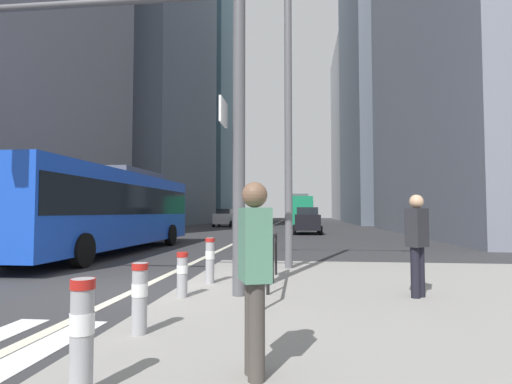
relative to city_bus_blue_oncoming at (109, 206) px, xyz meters
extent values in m
plane|color=#303033|center=(4.07, 13.12, -1.84)|extent=(160.00, 160.00, 0.00)
cube|color=gray|center=(9.57, -7.88, -1.76)|extent=(9.00, 10.00, 0.15)
cube|color=silver|center=(4.42, -10.88, -1.83)|extent=(0.45, 3.20, 0.01)
cube|color=silver|center=(5.32, -10.88, -1.83)|extent=(0.45, 3.20, 0.01)
cube|color=silver|center=(6.22, -10.88, -1.83)|extent=(0.45, 3.20, 0.01)
cube|color=beige|center=(4.07, 23.12, -1.83)|extent=(0.20, 80.00, 0.01)
cube|color=slate|center=(-11.93, 33.51, 21.31)|extent=(12.82, 24.36, 46.29)
cube|color=slate|center=(-11.93, 58.98, 24.29)|extent=(12.42, 17.33, 52.26)
cube|color=slate|center=(21.07, 43.11, 19.69)|extent=(13.80, 23.54, 43.05)
cube|color=#9E9EA3|center=(21.07, 70.51, 16.27)|extent=(12.61, 23.69, 36.22)
cube|color=blue|center=(0.00, -0.03, -0.11)|extent=(2.58, 12.15, 2.75)
cube|color=black|center=(0.00, -0.03, 0.23)|extent=(2.62, 11.91, 1.10)
cube|color=#4C4C51|center=(0.01, 1.79, 1.41)|extent=(1.78, 4.38, 0.30)
cylinder|color=black|center=(1.17, -3.93, -1.34)|extent=(0.31, 1.00, 1.00)
cylinder|color=black|center=(-1.23, -3.91, -1.34)|extent=(0.31, 1.00, 1.00)
cylinder|color=black|center=(1.23, 3.84, -1.34)|extent=(0.31, 1.00, 1.00)
cylinder|color=black|center=(-1.17, 3.86, -1.34)|extent=(0.31, 1.00, 1.00)
cube|color=silver|center=(-3.06, -1.66, -0.97)|extent=(1.91, 4.35, 1.10)
cube|color=black|center=(-3.05, -1.51, -0.16)|extent=(1.57, 2.37, 0.52)
cylinder|color=black|center=(-2.10, -0.23, -1.52)|extent=(0.24, 0.65, 0.64)
cylinder|color=black|center=(-3.92, -0.17, -1.52)|extent=(0.24, 0.65, 0.64)
cube|color=#198456|center=(7.26, 28.18, -0.11)|extent=(2.66, 10.78, 2.75)
cube|color=black|center=(7.26, 28.18, 0.23)|extent=(2.70, 10.56, 1.10)
cube|color=#4C4C51|center=(7.29, 26.57, 1.41)|extent=(1.81, 3.89, 0.30)
cylinder|color=black|center=(6.01, 31.60, -1.34)|extent=(0.32, 1.00, 1.00)
cylinder|color=black|center=(8.41, 31.63, -1.34)|extent=(0.32, 1.00, 1.00)
cylinder|color=black|center=(6.11, 24.73, -1.34)|extent=(0.32, 1.00, 1.00)
cylinder|color=black|center=(8.51, 24.76, -1.34)|extent=(0.32, 1.00, 1.00)
cube|color=#198456|center=(6.28, 51.50, -0.11)|extent=(2.75, 10.75, 2.75)
cube|color=black|center=(6.28, 51.50, 0.23)|extent=(2.79, 10.54, 1.10)
cube|color=#4C4C51|center=(6.31, 49.90, 1.41)|extent=(1.84, 3.89, 0.30)
cylinder|color=black|center=(5.00, 54.90, -1.34)|extent=(0.32, 1.01, 1.00)
cylinder|color=black|center=(7.40, 54.95, -1.34)|extent=(0.32, 1.01, 1.00)
cylinder|color=black|center=(5.16, 48.05, -1.34)|extent=(0.32, 1.01, 1.00)
cylinder|color=black|center=(7.56, 48.11, -1.34)|extent=(0.32, 1.01, 1.00)
cube|color=silver|center=(-0.91, 28.71, -0.97)|extent=(1.80, 4.37, 1.10)
cube|color=black|center=(-0.91, 28.86, -0.16)|extent=(1.51, 2.36, 0.52)
cylinder|color=black|center=(0.01, 27.23, -1.52)|extent=(0.22, 0.64, 0.64)
cylinder|color=black|center=(-1.81, 27.22, -1.52)|extent=(0.22, 0.64, 0.64)
cylinder|color=black|center=(0.00, 30.20, -1.52)|extent=(0.22, 0.64, 0.64)
cylinder|color=black|center=(-1.82, 30.19, -1.52)|extent=(0.22, 0.64, 0.64)
cube|color=black|center=(7.90, 14.82, -0.97)|extent=(1.83, 4.16, 1.10)
cube|color=black|center=(7.90, 14.67, -0.16)|extent=(1.52, 2.25, 0.52)
cylinder|color=black|center=(6.97, 16.22, -1.52)|extent=(0.23, 0.64, 0.64)
cylinder|color=black|center=(8.79, 16.24, -1.52)|extent=(0.23, 0.64, 0.64)
cylinder|color=black|center=(7.01, 13.40, -1.52)|extent=(0.23, 0.64, 0.64)
cylinder|color=black|center=(8.83, 13.43, -1.52)|extent=(0.23, 0.64, 0.64)
cube|color=gold|center=(7.90, 42.18, -0.97)|extent=(1.92, 4.63, 1.10)
cube|color=black|center=(7.91, 42.03, -0.16)|extent=(1.57, 2.52, 0.52)
cylinder|color=black|center=(6.94, 43.71, -1.52)|extent=(0.24, 0.65, 0.64)
cylinder|color=black|center=(8.76, 43.76, -1.52)|extent=(0.24, 0.65, 0.64)
cylinder|color=black|center=(7.04, 40.59, -1.52)|extent=(0.24, 0.65, 0.64)
cylinder|color=black|center=(8.86, 40.65, -1.52)|extent=(0.24, 0.65, 0.64)
cylinder|color=#515156|center=(6.37, -7.95, 1.31)|extent=(0.22, 0.22, 6.00)
cylinder|color=#515156|center=(3.28, -7.95, 3.71)|extent=(6.17, 0.14, 0.14)
cube|color=white|center=(6.12, -8.13, 1.51)|extent=(0.04, 0.60, 0.44)
cylinder|color=#56565B|center=(7.14, -4.40, 2.31)|extent=(0.20, 0.20, 8.00)
cylinder|color=#99999E|center=(5.72, -11.88, -1.22)|extent=(0.18, 0.18, 0.93)
cylinder|color=white|center=(5.72, -11.88, -1.11)|extent=(0.19, 0.19, 0.17)
cylinder|color=#B21E19|center=(5.72, -11.88, -0.80)|extent=(0.20, 0.20, 0.08)
cylinder|color=#99999E|center=(5.52, -10.26, -1.26)|extent=(0.18, 0.18, 0.84)
cylinder|color=white|center=(5.52, -10.26, -1.16)|extent=(0.19, 0.19, 0.15)
cylinder|color=#B21E19|center=(5.52, -10.26, -0.88)|extent=(0.20, 0.20, 0.08)
cylinder|color=#99999E|center=(5.42, -8.18, -1.30)|extent=(0.18, 0.18, 0.76)
cylinder|color=white|center=(5.42, -8.18, -1.21)|extent=(0.19, 0.19, 0.14)
cylinder|color=#B21E19|center=(5.42, -8.18, -0.96)|extent=(0.20, 0.20, 0.08)
cylinder|color=#99999E|center=(5.59, -6.79, -1.22)|extent=(0.18, 0.18, 0.92)
cylinder|color=white|center=(5.59, -6.79, -1.11)|extent=(0.19, 0.19, 0.17)
cylinder|color=#B21E19|center=(5.59, -6.79, -0.80)|extent=(0.20, 0.20, 0.08)
cylinder|color=black|center=(6.87, -8.94, -1.21)|extent=(0.06, 0.06, 0.95)
cylinder|color=black|center=(6.87, -7.81, -1.21)|extent=(0.06, 0.06, 0.95)
cylinder|color=black|center=(6.87, -6.67, -1.21)|extent=(0.06, 0.06, 0.95)
cylinder|color=black|center=(6.87, -5.53, -1.21)|extent=(0.06, 0.06, 0.95)
cylinder|color=black|center=(6.87, -7.24, -0.74)|extent=(0.06, 3.41, 0.06)
cylinder|color=black|center=(9.50, -7.69, -1.26)|extent=(0.15, 0.15, 0.86)
cylinder|color=black|center=(9.38, -7.80, -1.26)|extent=(0.15, 0.15, 0.86)
cube|color=#232328|center=(9.44, -7.74, -0.50)|extent=(0.44, 0.44, 0.66)
sphere|color=tan|center=(9.44, -7.74, -0.05)|extent=(0.24, 0.24, 0.24)
cylinder|color=#423D38|center=(7.06, -11.43, -1.26)|extent=(0.15, 0.15, 0.85)
cylinder|color=#423D38|center=(7.01, -11.28, -1.26)|extent=(0.15, 0.15, 0.85)
cube|color=#4C7F66|center=(7.04, -11.36, -0.52)|extent=(0.35, 0.44, 0.65)
sphere|color=brown|center=(7.04, -11.36, -0.07)|extent=(0.23, 0.23, 0.23)
camera|label=1|loc=(7.45, -14.96, -0.23)|focal=28.23mm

